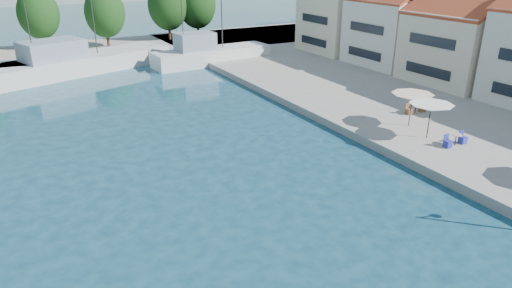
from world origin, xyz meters
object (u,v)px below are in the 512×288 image
umbrella_white (431,108)px  umbrella_cream (412,97)px  trawler_04 (209,55)px  trawler_03 (77,63)px

umbrella_white → umbrella_cream: (0.75, 2.33, -0.00)m
umbrella_white → trawler_04: bearing=95.0°
trawler_03 → umbrella_white: trawler_03 is taller
trawler_04 → umbrella_cream: 28.38m
trawler_04 → umbrella_cream: bearing=-86.7°
trawler_03 → umbrella_cream: 35.88m
trawler_03 → trawler_04: same height
umbrella_white → umbrella_cream: umbrella_white is taller
umbrella_white → trawler_03: bearing=117.0°
umbrella_white → umbrella_cream: bearing=72.1°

